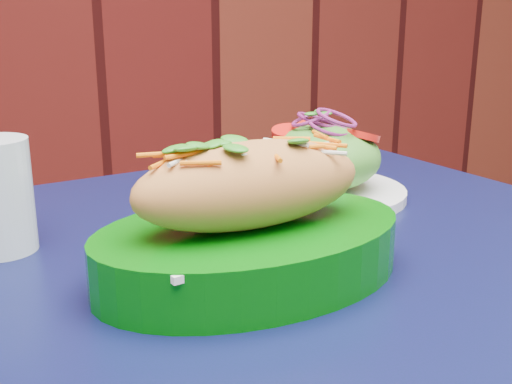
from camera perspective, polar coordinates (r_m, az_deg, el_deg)
name	(u,v)px	position (r m, az deg, el deg)	size (l,w,h in m)	color
cafe_table	(292,353)	(0.62, 3.20, -14.08)	(0.86, 0.86, 0.75)	black
banh_mi_basket	(251,225)	(0.54, -0.48, -2.96)	(0.29, 0.19, 0.13)	#035A07
salad_plate	(323,164)	(0.78, 5.93, 2.46)	(0.20, 0.20, 0.11)	white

